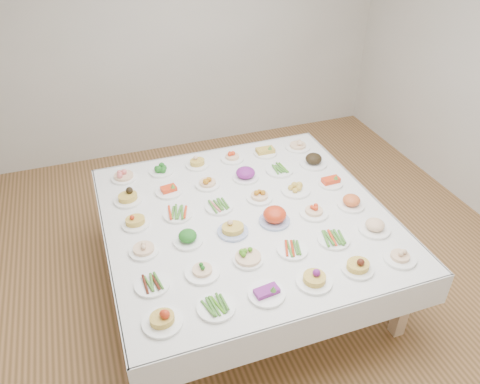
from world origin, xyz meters
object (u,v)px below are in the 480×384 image
object	(u,v)px
display_table	(246,221)
dish_0	(162,316)
dish_18	(135,220)
dish_35	(298,144)

from	to	relation	value
display_table	dish_0	world-z (taller)	dish_0
dish_18	dish_35	distance (m)	1.87
dish_18	dish_35	xyz separation A→B (m)	(1.74, 0.69, 0.01)
dish_18	display_table	bearing A→B (deg)	-10.96
dish_0	dish_35	size ratio (longest dim) A/B	1.04
dish_18	dish_35	world-z (taller)	dish_35
display_table	dish_0	xyz separation A→B (m)	(-0.87, -0.87, 0.14)
dish_18	dish_35	size ratio (longest dim) A/B	0.90
display_table	dish_18	size ratio (longest dim) A/B	10.38
display_table	dish_18	xyz separation A→B (m)	(-0.87, 0.17, 0.11)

